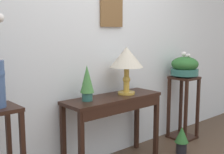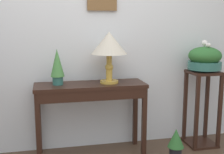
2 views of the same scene
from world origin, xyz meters
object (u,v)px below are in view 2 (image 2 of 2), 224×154
(planter_bowl_wide_right, at_px, (205,59))
(console_table, at_px, (91,96))
(potted_plant_on_console, at_px, (57,66))
(pedestal_stand_right, at_px, (202,109))
(table_lamp, at_px, (109,45))
(potted_plant_floor, at_px, (176,143))

(planter_bowl_wide_right, bearing_deg, console_table, -179.58)
(console_table, bearing_deg, potted_plant_on_console, 172.36)
(pedestal_stand_right, bearing_deg, table_lamp, 179.29)
(pedestal_stand_right, bearing_deg, console_table, -179.58)
(pedestal_stand_right, distance_m, planter_bowl_wide_right, 0.56)
(table_lamp, relative_size, planter_bowl_wide_right, 1.44)
(potted_plant_on_console, xyz_separation_m, pedestal_stand_right, (1.57, -0.03, -0.53))
(pedestal_stand_right, xyz_separation_m, potted_plant_floor, (-0.44, -0.30, -0.24))
(console_table, relative_size, potted_plant_on_console, 3.14)
(pedestal_stand_right, height_order, potted_plant_floor, pedestal_stand_right)
(potted_plant_on_console, height_order, pedestal_stand_right, potted_plant_on_console)
(planter_bowl_wide_right, bearing_deg, pedestal_stand_right, 150.06)
(console_table, distance_m, potted_plant_on_console, 0.45)
(potted_plant_floor, bearing_deg, potted_plant_on_console, 163.58)
(console_table, height_order, potted_plant_floor, console_table)
(console_table, xyz_separation_m, potted_plant_floor, (0.81, -0.29, -0.46))
(console_table, distance_m, table_lamp, 0.54)
(potted_plant_on_console, xyz_separation_m, potted_plant_floor, (1.13, -0.33, -0.77))
(table_lamp, height_order, potted_plant_floor, table_lamp)
(planter_bowl_wide_right, bearing_deg, table_lamp, 179.28)
(potted_plant_on_console, bearing_deg, pedestal_stand_right, -1.24)
(console_table, xyz_separation_m, table_lamp, (0.19, 0.02, 0.50))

